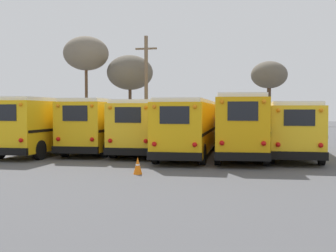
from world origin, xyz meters
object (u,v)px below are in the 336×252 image
school_bus_1 (105,123)px  bare_tree_2 (86,54)px  school_bus_4 (240,124)px  traffic_cone (138,166)px  school_bus_3 (190,125)px  utility_pole (146,87)px  school_bus_5 (291,127)px  bare_tree_1 (130,73)px  bare_tree_0 (269,76)px  school_bus_0 (55,123)px  school_bus_2 (148,125)px

school_bus_1 → bare_tree_2: bare_tree_2 is taller
school_bus_4 → traffic_cone: 8.55m
school_bus_3 → utility_pole: bearing=117.0°
school_bus_5 → school_bus_1: bearing=177.7°
bare_tree_1 → bare_tree_2: (-3.70, -0.99, 1.64)m
bare_tree_0 → bare_tree_2: (-15.82, -4.73, 1.79)m
traffic_cone → school_bus_3: bearing=82.5°
school_bus_0 → school_bus_2: 5.75m
bare_tree_2 → school_bus_5: bearing=-31.9°
utility_pole → bare_tree_1: size_ratio=1.17×
school_bus_4 → utility_pole: size_ratio=1.25×
bare_tree_1 → utility_pole: bearing=-47.5°
school_bus_1 → school_bus_3: size_ratio=0.91×
school_bus_4 → bare_tree_2: bare_tree_2 is taller
utility_pole → school_bus_0: bearing=-108.7°
bare_tree_0 → school_bus_0: bearing=-130.4°
school_bus_2 → school_bus_3: size_ratio=0.95×
traffic_cone → school_bus_0: bearing=133.9°
bare_tree_0 → bare_tree_2: bare_tree_2 is taller
school_bus_4 → traffic_cone: size_ratio=15.65×
school_bus_3 → bare_tree_0: size_ratio=1.54×
school_bus_3 → school_bus_4: 2.81m
school_bus_1 → utility_pole: 9.01m
school_bus_0 → utility_pole: utility_pole is taller
school_bus_0 → school_bus_3: size_ratio=0.98×
school_bus_0 → school_bus_2: (5.61, 1.22, -0.08)m
bare_tree_0 → bare_tree_1: 12.68m
bare_tree_0 → bare_tree_1: size_ratio=0.95×
utility_pole → school_bus_3: bearing=-63.0°
school_bus_1 → school_bus_2: bearing=1.5°
school_bus_0 → school_bus_1: size_ratio=1.08×
school_bus_1 → school_bus_4: 8.53m
school_bus_3 → traffic_cone: (-0.98, -7.40, -1.36)m
school_bus_1 → school_bus_5: (11.22, -0.46, -0.10)m
school_bus_0 → school_bus_2: school_bus_0 is taller
school_bus_5 → bare_tree_1: bearing=138.6°
school_bus_0 → utility_pole: bearing=71.3°
school_bus_4 → bare_tree_1: bearing=129.4°
school_bus_3 → bare_tree_2: bearing=133.9°
bare_tree_1 → bare_tree_2: bearing=-165.0°
school_bus_2 → school_bus_5: 8.43m
bare_tree_2 → school_bus_4: bearing=-39.2°
bare_tree_1 → school_bus_5: bearing=-41.4°
utility_pole → bare_tree_2: size_ratio=0.96×
school_bus_4 → school_bus_5: bearing=17.7°
school_bus_0 → bare_tree_2: size_ratio=1.18×
school_bus_3 → traffic_cone: size_ratio=15.77×
school_bus_1 → bare_tree_1: size_ratio=1.33×
school_bus_4 → bare_tree_1: bare_tree_1 is taller
school_bus_1 → school_bus_3: 5.80m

